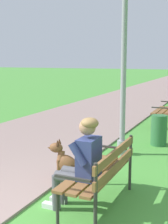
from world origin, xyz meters
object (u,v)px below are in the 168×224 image
object	(u,v)px
dog_brown	(70,167)
litter_bin	(159,130)
park_bench_near	(102,170)
lamp_post_near	(124,35)
person_seated_on_near_bench	(81,161)
park_bench_mid	(167,109)

from	to	relation	value
dog_brown	litter_bin	size ratio (longest dim) A/B	1.19
dog_brown	park_bench_near	bearing A→B (deg)	-36.71
park_bench_near	litter_bin	xyz separation A→B (m)	(0.10, 3.38, -0.16)
park_bench_near	litter_bin	distance (m)	3.38
dog_brown	lamp_post_near	bearing A→B (deg)	80.40
person_seated_on_near_bench	litter_bin	bearing A→B (deg)	85.20
lamp_post_near	person_seated_on_near_bench	bearing A→B (deg)	-84.39
park_bench_mid	person_seated_on_near_bench	distance (m)	5.88
dog_brown	litter_bin	xyz separation A→B (m)	(0.86, 2.81, 0.09)
park_bench_mid	lamp_post_near	size ratio (longest dim) A/B	0.32
dog_brown	litter_bin	world-z (taller)	dog_brown
litter_bin	park_bench_near	bearing A→B (deg)	-91.62
park_bench_near	lamp_post_near	xyz separation A→B (m)	(-0.46, 2.35, 1.90)
litter_bin	dog_brown	bearing A→B (deg)	-106.99
person_seated_on_near_bench	park_bench_mid	bearing A→B (deg)	88.94
lamp_post_near	litter_bin	bearing A→B (deg)	61.50
park_bench_near	lamp_post_near	bearing A→B (deg)	101.08
park_bench_near	person_seated_on_near_bench	xyz separation A→B (m)	(-0.21, -0.23, 0.17)
park_bench_near	person_seated_on_near_bench	bearing A→B (deg)	-132.27
person_seated_on_near_bench	lamp_post_near	size ratio (longest dim) A/B	0.27
park_bench_mid	lamp_post_near	distance (m)	3.82
person_seated_on_near_bench	lamp_post_near	xyz separation A→B (m)	(-0.25, 2.58, 1.73)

